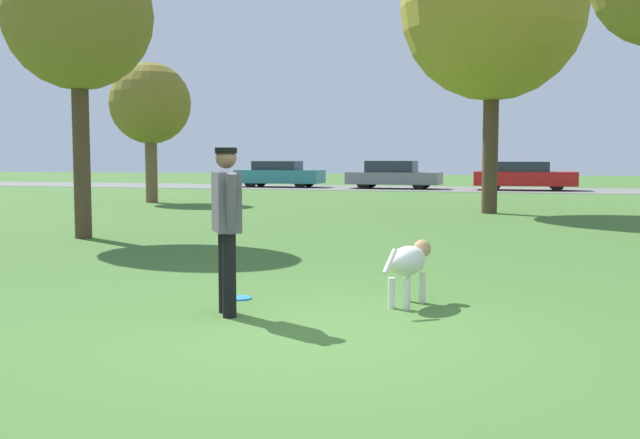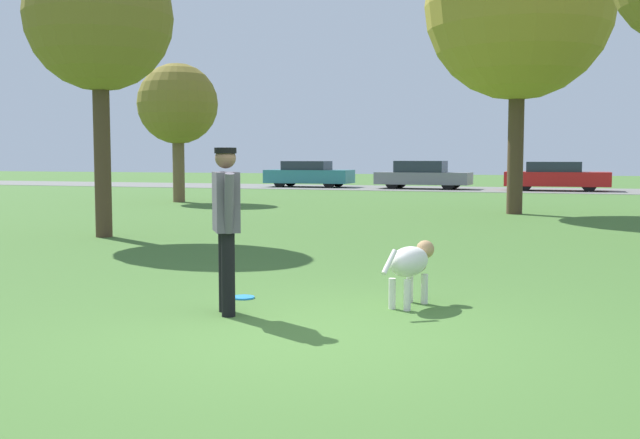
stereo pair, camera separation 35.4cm
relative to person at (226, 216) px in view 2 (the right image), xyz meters
The scene contains 11 objects.
ground_plane 1.50m from the person, 29.04° to the right, with size 120.00×120.00×0.00m, color #426B2D.
far_road_strip 29.31m from the person, 88.00° to the left, with size 120.00×6.00×0.01m.
person is the anchor object (origin of this frame).
dog 1.93m from the person, 32.07° to the left, with size 0.44×1.06×0.64m.
frisbee 1.24m from the person, 104.39° to the left, with size 0.25×0.25×0.02m.
tree_mid_center 14.89m from the person, 84.06° to the left, with size 4.90×4.90×7.91m.
tree_far_left 18.74m from the person, 121.54° to the left, with size 2.69×2.69×4.65m.
tree_near_left 8.33m from the person, 134.05° to the left, with size 2.73×2.73×5.47m.
parked_car_teal 30.88m from the person, 108.89° to the left, with size 4.39×1.97×1.32m.
parked_car_grey 29.22m from the person, 98.03° to the left, with size 4.50×1.79×1.34m.
parked_car_red 29.00m from the person, 86.03° to the left, with size 4.60×1.89×1.31m.
Camera 2 is at (2.20, -5.84, 1.51)m, focal length 42.00 mm.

